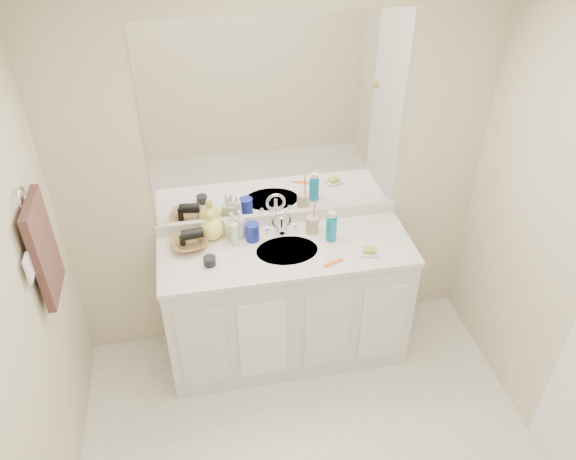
{
  "coord_description": "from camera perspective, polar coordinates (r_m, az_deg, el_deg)",
  "views": [
    {
      "loc": [
        -0.49,
        -1.56,
        2.94
      ],
      "look_at": [
        0.0,
        0.97,
        1.05
      ],
      "focal_mm": 35.0,
      "sensor_mm": 36.0,
      "label": 1
    }
  ],
  "objects": [
    {
      "name": "extra_white_bottle",
      "position": [
        3.33,
        -5.44,
        -0.46
      ],
      "size": [
        0.06,
        0.06,
        0.15
      ],
      "primitive_type": "cylinder",
      "rotation": [
        0.0,
        0.0,
        0.41
      ],
      "color": "silver",
      "rests_on": "countertop"
    },
    {
      "name": "tan_cup",
      "position": [
        3.44,
        2.48,
        0.54
      ],
      "size": [
        0.1,
        0.1,
        0.11
      ],
      "primitive_type": "cylinder",
      "rotation": [
        0.0,
        0.0,
        -0.3
      ],
      "color": "tan",
      "rests_on": "countertop"
    },
    {
      "name": "mirror",
      "position": [
        3.2,
        -1.1,
        10.74
      ],
      "size": [
        1.48,
        0.01,
        1.2
      ],
      "primitive_type": "cube",
      "color": "white",
      "rests_on": "wall_back"
    },
    {
      "name": "backsplash",
      "position": [
        3.52,
        -0.96,
        1.22
      ],
      "size": [
        1.52,
        0.03,
        0.08
      ],
      "primitive_type": "cube",
      "color": "silver",
      "rests_on": "countertop"
    },
    {
      "name": "wall_left",
      "position": [
        2.47,
        -27.11,
        -13.82
      ],
      "size": [
        0.02,
        2.6,
        2.4
      ],
      "primitive_type": "cube",
      "color": "beige",
      "rests_on": "floor"
    },
    {
      "name": "towel_ring",
      "position": [
        2.82,
        -25.41,
        2.96
      ],
      "size": [
        0.01,
        0.11,
        0.11
      ],
      "primitive_type": "torus",
      "rotation": [
        0.0,
        1.57,
        0.0
      ],
      "color": "silver",
      "rests_on": "wall_left"
    },
    {
      "name": "faucet",
      "position": [
        3.43,
        -0.66,
        0.48
      ],
      "size": [
        0.02,
        0.02,
        0.11
      ],
      "primitive_type": "cylinder",
      "color": "silver",
      "rests_on": "countertop"
    },
    {
      "name": "soap_dish",
      "position": [
        3.33,
        8.21,
        -2.29
      ],
      "size": [
        0.12,
        0.11,
        0.01
      ],
      "primitive_type": "cube",
      "rotation": [
        0.0,
        0.0,
        -0.18
      ],
      "color": "silver",
      "rests_on": "countertop"
    },
    {
      "name": "ceiling",
      "position": [
        1.72,
        6.48,
        17.79
      ],
      "size": [
        2.6,
        2.6,
        0.02
      ],
      "primitive_type": "cube",
      "color": "white",
      "rests_on": "wall_back"
    },
    {
      "name": "hand_towel",
      "position": [
        2.98,
        -23.58,
        -1.82
      ],
      "size": [
        0.04,
        0.32,
        0.55
      ],
      "primitive_type": "cube",
      "color": "#331E1B",
      "rests_on": "towel_ring"
    },
    {
      "name": "toothbrush",
      "position": [
        3.38,
        2.69,
        1.87
      ],
      "size": [
        0.01,
        0.04,
        0.18
      ],
      "primitive_type": "cylinder",
      "rotation": [
        0.14,
        0.0,
        0.14
      ],
      "color": "#FF437B",
      "rests_on": "tan_cup"
    },
    {
      "name": "countertop",
      "position": [
        3.34,
        -0.16,
        -2.06
      ],
      "size": [
        1.52,
        0.57,
        0.03
      ],
      "primitive_type": "cube",
      "color": "white",
      "rests_on": "vanity_cabinet"
    },
    {
      "name": "hair_dryer",
      "position": [
        3.34,
        -9.73,
        -0.41
      ],
      "size": [
        0.13,
        0.08,
        0.06
      ],
      "primitive_type": "cylinder",
      "rotation": [
        0.0,
        1.57,
        0.13
      ],
      "color": "black",
      "rests_on": "wicker_basket"
    },
    {
      "name": "sink_basin",
      "position": [
        3.33,
        -0.1,
        -2.23
      ],
      "size": [
        0.37,
        0.37,
        0.02
      ],
      "primitive_type": "cylinder",
      "color": "#B8B6A1",
      "rests_on": "countertop"
    },
    {
      "name": "soap_bottle_cream",
      "position": [
        3.39,
        -5.7,
        0.45
      ],
      "size": [
        0.1,
        0.1,
        0.17
      ],
      "primitive_type": "imported",
      "rotation": [
        0.0,
        0.0,
        0.36
      ],
      "color": "beige",
      "rests_on": "countertop"
    },
    {
      "name": "orange_comb",
      "position": [
        3.23,
        4.63,
        -3.34
      ],
      "size": [
        0.13,
        0.07,
        0.01
      ],
      "primitive_type": "cube",
      "rotation": [
        0.0,
        0.0,
        0.35
      ],
      "color": "orange",
      "rests_on": "countertop"
    },
    {
      "name": "dark_jar",
      "position": [
        3.23,
        -7.97,
        -3.14
      ],
      "size": [
        0.08,
        0.08,
        0.05
      ],
      "primitive_type": "cylinder",
      "rotation": [
        0.0,
        0.0,
        0.06
      ],
      "color": "black",
      "rests_on": "countertop"
    },
    {
      "name": "soap_bottle_white",
      "position": [
        3.39,
        -4.89,
        0.64
      ],
      "size": [
        0.09,
        0.09,
        0.18
      ],
      "primitive_type": "imported",
      "rotation": [
        0.0,
        0.0,
        0.3
      ],
      "color": "white",
      "rests_on": "countertop"
    },
    {
      "name": "wall_back",
      "position": [
        3.38,
        -1.05,
        5.26
      ],
      "size": [
        2.6,
        0.02,
        2.4
      ],
      "primitive_type": "cube",
      "color": "beige",
      "rests_on": "floor"
    },
    {
      "name": "switch_plate",
      "position": [
        2.8,
        -24.84,
        -3.53
      ],
      "size": [
        0.01,
        0.08,
        0.13
      ],
      "primitive_type": "cube",
      "color": "white",
      "rests_on": "wall_left"
    },
    {
      "name": "blue_mug",
      "position": [
        3.37,
        -3.64,
        -0.21
      ],
      "size": [
        0.11,
        0.11,
        0.11
      ],
      "primitive_type": "cylinder",
      "rotation": [
        0.0,
        0.0,
        0.43
      ],
      "color": "navy",
      "rests_on": "countertop"
    },
    {
      "name": "soap_bottle_yellow",
      "position": [
        3.4,
        -7.77,
        0.51
      ],
      "size": [
        0.14,
        0.14,
        0.18
      ],
      "primitive_type": "imported",
      "rotation": [
        0.0,
        0.0,
        0.01
      ],
      "color": "#F8E960",
      "rests_on": "countertop"
    },
    {
      "name": "vanity_cabinet",
      "position": [
        3.63,
        -0.15,
        -7.52
      ],
      "size": [
        1.5,
        0.55,
        0.85
      ],
      "primitive_type": "cube",
      "color": "silver",
      "rests_on": "floor"
    },
    {
      "name": "green_soap",
      "position": [
        3.31,
        8.23,
        -2.05
      ],
      "size": [
        0.08,
        0.06,
        0.02
      ],
      "primitive_type": "cube",
      "rotation": [
        0.0,
        0.0,
        -0.22
      ],
      "color": "#8BBC2E",
      "rests_on": "soap_dish"
    },
    {
      "name": "mouthwash_bottle",
      "position": [
        3.37,
        4.43,
        0.1
      ],
      "size": [
        0.07,
        0.07,
        0.16
      ],
      "primitive_type": "cylinder",
      "rotation": [
        0.0,
        0.0,
        0.05
      ],
      "color": "#0D78A2",
      "rests_on": "countertop"
    },
    {
      "name": "wicker_basket",
      "position": [
        3.38,
        -9.96,
        -1.31
      ],
      "size": [
        0.24,
        0.24,
        0.05
      ],
      "primitive_type": "imported",
      "rotation": [
        0.0,
        0.0,
        0.12
      ],
      "color": "olive",
      "rests_on": "countertop"
    }
  ]
}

